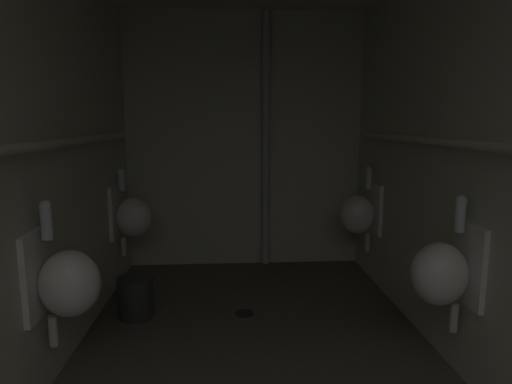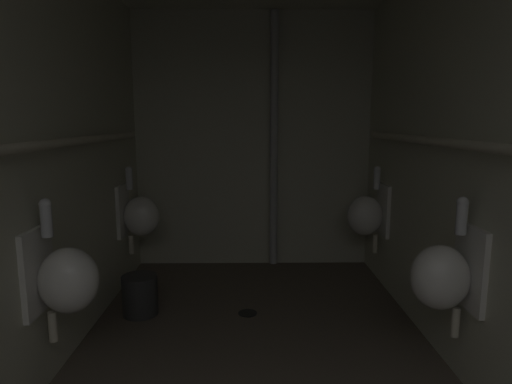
{
  "view_description": "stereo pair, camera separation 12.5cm",
  "coord_description": "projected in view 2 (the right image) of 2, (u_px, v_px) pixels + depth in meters",
  "views": [
    {
      "loc": [
        -0.16,
        -0.08,
        1.41
      ],
      "look_at": [
        0.01,
        2.48,
        0.99
      ],
      "focal_mm": 30.62,
      "sensor_mm": 36.0,
      "label": 1
    },
    {
      "loc": [
        -0.03,
        -0.08,
        1.41
      ],
      "look_at": [
        0.01,
        2.48,
        0.99
      ],
      "focal_mm": 30.62,
      "sensor_mm": 36.0,
      "label": 2
    }
  ],
  "objects": [
    {
      "name": "urinal_right_mid",
      "position": [
        444.0,
        275.0,
        2.26
      ],
      "size": [
        0.32,
        0.3,
        0.76
      ],
      "color": "silver"
    },
    {
      "name": "supply_pipe_left",
      "position": [
        37.0,
        146.0,
        2.11
      ],
      "size": [
        0.06,
        3.48,
        0.06
      ],
      "color": "beige"
    },
    {
      "name": "wall_back",
      "position": [
        253.0,
        142.0,
        4.21
      ],
      "size": [
        2.37,
        0.06,
        2.42
      ],
      "primitive_type": "cube",
      "color": "beige",
      "rests_on": "ground"
    },
    {
      "name": "floor_drain",
      "position": [
        248.0,
        313.0,
        3.23
      ],
      "size": [
        0.14,
        0.14,
        0.01
      ],
      "primitive_type": "cylinder",
      "color": "black",
      "rests_on": "ground"
    },
    {
      "name": "urinal_left_far",
      "position": [
        139.0,
        215.0,
        3.71
      ],
      "size": [
        0.32,
        0.3,
        0.76
      ],
      "color": "silver"
    },
    {
      "name": "supply_pipe_right",
      "position": [
        475.0,
        146.0,
        2.12
      ],
      "size": [
        0.06,
        3.52,
        0.06
      ],
      "color": "beige"
    },
    {
      "name": "wall_left",
      "position": [
        20.0,
        162.0,
        2.13
      ],
      "size": [
        0.06,
        4.25,
        2.42
      ],
      "primitive_type": "cube",
      "color": "beige",
      "rests_on": "ground"
    },
    {
      "name": "urinal_left_mid",
      "position": [
        64.0,
        278.0,
        2.22
      ],
      "size": [
        0.32,
        0.3,
        0.76
      ],
      "color": "silver"
    },
    {
      "name": "standpipe_back_wall",
      "position": [
        274.0,
        142.0,
        4.11
      ],
      "size": [
        0.07,
        0.07,
        2.37
      ],
      "primitive_type": "cylinder",
      "color": "#B2B2B2",
      "rests_on": "ground"
    },
    {
      "name": "waste_bin",
      "position": [
        140.0,
        295.0,
        3.2
      ],
      "size": [
        0.26,
        0.26,
        0.29
      ],
      "primitive_type": "cylinder",
      "color": "#2D2D2D",
      "rests_on": "ground"
    },
    {
      "name": "wall_right",
      "position": [
        488.0,
        162.0,
        2.16
      ],
      "size": [
        0.06,
        4.25,
        2.42
      ],
      "primitive_type": "cube",
      "color": "beige",
      "rests_on": "ground"
    },
    {
      "name": "urinal_right_far",
      "position": [
        367.0,
        214.0,
        3.73
      ],
      "size": [
        0.32,
        0.3,
        0.76
      ],
      "color": "silver"
    }
  ]
}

